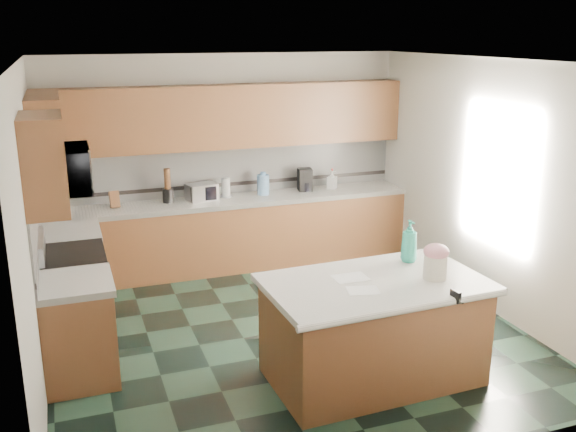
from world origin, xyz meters
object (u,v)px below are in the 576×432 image
island_top (375,284)px  toaster_oven (202,192)px  island_base (373,333)px  knife_block (114,199)px  soap_bottle_island (409,241)px  coffee_maker (305,180)px  treat_jar (435,267)px

island_top → toaster_oven: (-0.81, 3.16, 0.13)m
island_base → knife_block: knife_block is taller
toaster_oven → island_base: bearing=-89.1°
soap_bottle_island → coffee_maker: bearing=92.2°
coffee_maker → soap_bottle_island: bearing=-81.5°
soap_bottle_island → knife_block: size_ratio=1.94×
island_top → knife_block: knife_block is taller
treat_jar → toaster_oven: bearing=112.2°
island_top → knife_block: 3.68m
island_base → knife_block: (-1.87, 3.16, 0.59)m
island_base → soap_bottle_island: bearing=30.8°
treat_jar → toaster_oven: (-1.31, 3.28, 0.00)m
treat_jar → coffee_maker: bearing=88.9°
knife_block → toaster_oven: same height
soap_bottle_island → coffee_maker: 2.87m
island_base → soap_bottle_island: 0.91m
island_top → knife_block: size_ratio=9.29×
island_top → soap_bottle_island: (0.51, 0.33, 0.22)m
toaster_oven → island_top: bearing=-89.1°
coffee_maker → toaster_oven: bearing=-168.6°
toaster_oven → coffee_maker: 1.40m
island_base → island_top: size_ratio=0.95×
coffee_maker → treat_jar: bearing=-81.3°
island_base → treat_jar: treat_jar is taller
island_top → toaster_oven: 3.27m
soap_bottle_island → toaster_oven: size_ratio=1.08×
island_base → soap_bottle_island: soap_bottle_island is taller
island_base → soap_bottle_island: (0.51, 0.33, 0.68)m
toaster_oven → soap_bottle_island: bearing=-78.5°
island_base → toaster_oven: bearing=102.2°
island_base → knife_block: size_ratio=8.79×
knife_block → soap_bottle_island: bearing=-56.7°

